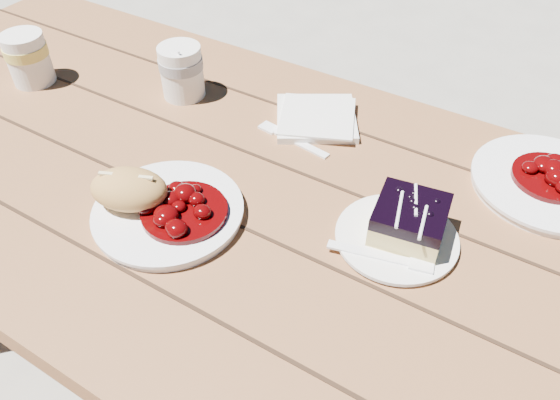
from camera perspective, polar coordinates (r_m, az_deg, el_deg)
The scene contains 13 objects.
picnic_table at distance 1.01m, azimuth -0.28°, elevation -6.74°, with size 2.00×1.55×0.75m.
main_plate at distance 0.88m, azimuth -11.57°, elevation -1.31°, with size 0.23×0.23×0.02m, color white.
goulash_stew at distance 0.85m, azimuth -10.08°, elevation -0.46°, with size 0.13×0.13×0.04m, color #4A0203, non-canonical shape.
bread_roll at distance 0.87m, azimuth -15.50°, elevation 1.09°, with size 0.12×0.08×0.06m, color #BC8A48.
dessert_plate at distance 0.85m, azimuth 12.06°, elevation -3.93°, with size 0.18×0.18×0.01m, color white.
blueberry_cake at distance 0.83m, azimuth 13.41°, elevation -1.96°, with size 0.12×0.12×0.06m.
fork_dessert at distance 0.81m, azimuth 9.34°, elevation -5.50°, with size 0.03×0.16×0.01m, color white, non-canonical shape.
coffee_cup at distance 1.14m, azimuth -10.23°, elevation 13.06°, with size 0.09×0.09×0.11m, color white.
napkin_stack at distance 1.07m, azimuth 3.79°, elevation 8.54°, with size 0.15×0.15×0.01m, color white.
fork_table at distance 1.01m, azimuth 2.09°, elevation 5.97°, with size 0.03×0.16×0.01m, color white, non-canonical shape.
second_plate at distance 1.02m, azimuth 26.17°, elevation 1.56°, with size 0.25×0.25×0.02m, color white.
second_stew at distance 1.00m, azimuth 26.68°, elevation 2.80°, with size 0.12×0.12×0.04m, color #4A0203, non-canonical shape.
second_cup at distance 1.28m, azimuth -24.82°, elevation 13.27°, with size 0.09×0.09×0.11m, color white.
Camera 1 is at (0.34, -0.55, 1.36)m, focal length 35.00 mm.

